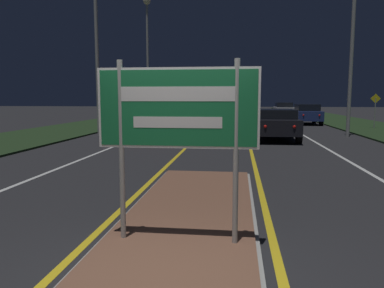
% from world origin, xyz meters
% --- Properties ---
extents(median_island, '(2.14, 9.46, 0.10)m').
position_xyz_m(median_island, '(0.00, 1.10, 0.04)').
color(median_island, '#999993').
rests_on(median_island, ground_plane).
extents(verge_left, '(5.00, 100.00, 0.08)m').
position_xyz_m(verge_left, '(-9.50, 20.00, 0.04)').
color(verge_left, '#1E3319').
rests_on(verge_left, ground_plane).
extents(verge_right, '(5.00, 100.00, 0.08)m').
position_xyz_m(verge_right, '(9.50, 20.00, 0.04)').
color(verge_right, '#1E3319').
rests_on(verge_right, ground_plane).
extents(centre_line_yellow_left, '(0.12, 70.00, 0.01)m').
position_xyz_m(centre_line_yellow_left, '(-1.26, 25.00, 0.00)').
color(centre_line_yellow_left, gold).
rests_on(centre_line_yellow_left, ground_plane).
extents(centre_line_yellow_right, '(0.12, 70.00, 0.01)m').
position_xyz_m(centre_line_yellow_right, '(1.26, 25.00, 0.00)').
color(centre_line_yellow_right, gold).
rests_on(centre_line_yellow_right, ground_plane).
extents(lane_line_white_left, '(0.12, 70.00, 0.01)m').
position_xyz_m(lane_line_white_left, '(-4.20, 25.00, 0.00)').
color(lane_line_white_left, silver).
rests_on(lane_line_white_left, ground_plane).
extents(lane_line_white_right, '(0.12, 70.00, 0.01)m').
position_xyz_m(lane_line_white_right, '(4.20, 25.00, 0.00)').
color(lane_line_white_right, silver).
rests_on(lane_line_white_right, ground_plane).
extents(edge_line_white_left, '(0.10, 70.00, 0.01)m').
position_xyz_m(edge_line_white_left, '(-7.20, 25.00, 0.00)').
color(edge_line_white_left, silver).
rests_on(edge_line_white_left, ground_plane).
extents(edge_line_white_right, '(0.10, 70.00, 0.01)m').
position_xyz_m(edge_line_white_right, '(7.20, 25.00, 0.00)').
color(edge_line_white_right, silver).
rests_on(edge_line_white_right, ground_plane).
extents(highway_sign, '(2.06, 0.07, 2.34)m').
position_xyz_m(highway_sign, '(0.00, 1.10, 1.73)').
color(highway_sign, '#9E9E99').
rests_on(highway_sign, median_island).
extents(streetlight_left_far, '(0.59, 0.59, 9.94)m').
position_xyz_m(streetlight_left_far, '(-6.60, 26.74, 6.71)').
color(streetlight_left_far, '#9E9E99').
rests_on(streetlight_left_far, ground_plane).
extents(streetlight_right_near, '(0.49, 0.49, 8.75)m').
position_xyz_m(streetlight_right_near, '(6.24, 15.91, 5.50)').
color(streetlight_right_near, '#9E9E99').
rests_on(streetlight_right_near, ground_plane).
extents(car_receding_0, '(2.04, 4.18, 1.44)m').
position_xyz_m(car_receding_0, '(2.48, 14.16, 0.78)').
color(car_receding_0, black).
rests_on(car_receding_0, ground_plane).
extents(car_receding_1, '(1.88, 4.07, 1.50)m').
position_xyz_m(car_receding_1, '(5.83, 25.17, 0.78)').
color(car_receding_1, navy).
rests_on(car_receding_1, ground_plane).
extents(car_receding_2, '(1.95, 4.68, 1.47)m').
position_xyz_m(car_receding_2, '(5.56, 37.30, 0.77)').
color(car_receding_2, '#B7B7BC').
rests_on(car_receding_2, ground_plane).
extents(car_approaching_0, '(1.84, 4.79, 1.41)m').
position_xyz_m(car_approaching_0, '(-2.45, 13.60, 0.75)').
color(car_approaching_0, maroon).
rests_on(car_approaching_0, ground_plane).
extents(car_approaching_1, '(2.01, 4.46, 1.55)m').
position_xyz_m(car_approaching_1, '(-2.45, 25.93, 0.82)').
color(car_approaching_1, '#B7B7BC').
rests_on(car_approaching_1, ground_plane).
extents(warning_sign, '(0.60, 0.06, 2.13)m').
position_xyz_m(warning_sign, '(9.21, 20.91, 1.37)').
color(warning_sign, '#9E9E99').
rests_on(warning_sign, verge_right).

